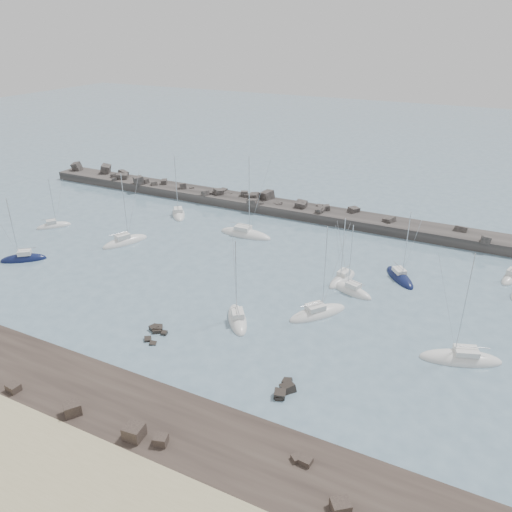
{
  "coord_description": "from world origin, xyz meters",
  "views": [
    {
      "loc": [
        29.89,
        -49.09,
        34.99
      ],
      "look_at": [
        -0.4,
        12.0,
        2.69
      ],
      "focal_mm": 35.0,
      "sensor_mm": 36.0,
      "label": 1
    }
  ],
  "objects": [
    {
      "name": "sailboat_9",
      "position": [
        14.48,
        12.46,
        0.14
      ],
      "size": [
        7.13,
        4.21,
        10.98
      ],
      "color": "silver",
      "rests_on": "ground"
    },
    {
      "name": "sailboat_3",
      "position": [
        -25.64,
        11.74,
        0.15
      ],
      "size": [
        5.7,
        8.7,
        13.36
      ],
      "color": "silver",
      "rests_on": "ground"
    },
    {
      "name": "sailboat_1",
      "position": [
        -25.25,
        27.43,
        0.14
      ],
      "size": [
        6.76,
        7.69,
        12.48
      ],
      "color": "silver",
      "rests_on": "ground"
    },
    {
      "name": "sailboat_12",
      "position": [
        34.88,
        27.12,
        0.15
      ],
      "size": [
        3.84,
        6.78,
        10.54
      ],
      "color": "silver",
      "rests_on": "ground"
    },
    {
      "name": "ground",
      "position": [
        0.0,
        0.0,
        0.0
      ],
      "size": [
        400.0,
        400.0,
        0.0
      ],
      "primitive_type": "plane",
      "color": "slate",
      "rests_on": "ground"
    },
    {
      "name": "breakwater",
      "position": [
        -7.91,
        38.0,
        0.32
      ],
      "size": [
        115.0,
        6.77,
        5.43
      ],
      "color": "#302C2A",
      "rests_on": "ground"
    },
    {
      "name": "sailboat_6",
      "position": [
        12.34,
        15.19,
        0.14
      ],
      "size": [
        3.46,
        7.09,
        10.94
      ],
      "color": "silver",
      "rests_on": "ground"
    },
    {
      "name": "sailboat_4",
      "position": [
        -8.53,
        24.12,
        0.14
      ],
      "size": [
        9.95,
        3.14,
        15.55
      ],
      "color": "silver",
      "rests_on": "ground"
    },
    {
      "name": "sailboat_7",
      "position": [
        12.31,
        4.57,
        0.13
      ],
      "size": [
        7.24,
        8.32,
        13.37
      ],
      "color": "silver",
      "rests_on": "ground"
    },
    {
      "name": "sailboat_11",
      "position": [
        30.23,
        2.65,
        0.13
      ],
      "size": [
        9.6,
        5.72,
        14.37
      ],
      "color": "silver",
      "rests_on": "ground"
    },
    {
      "name": "rock_cluster_near",
      "position": [
        -4.17,
        -8.44,
        0.07
      ],
      "size": [
        2.88,
        4.17,
        1.04
      ],
      "color": "black",
      "rests_on": "ground"
    },
    {
      "name": "sailboat_0",
      "position": [
        -42.49,
        11.69,
        0.13
      ],
      "size": [
        5.35,
        6.01,
        9.94
      ],
      "color": "silver",
      "rests_on": "ground"
    },
    {
      "name": "rock_cluster_far",
      "position": [
        14.41,
        -11.13,
        0.15
      ],
      "size": [
        2.1,
        3.82,
        1.56
      ],
      "color": "black",
      "rests_on": "ground"
    },
    {
      "name": "sailboat_8",
      "position": [
        19.84,
        19.65,
        0.13
      ],
      "size": [
        6.38,
        7.2,
        11.69
      ],
      "color": "#0E163C",
      "rests_on": "ground"
    },
    {
      "name": "sand_strip",
      "position": [
        0.0,
        -32.0,
        0.0
      ],
      "size": [
        140.0,
        14.0,
        1.0
      ],
      "primitive_type": "cube",
      "color": "tan",
      "rests_on": "ground"
    },
    {
      "name": "sailboat_5",
      "position": [
        3.58,
        -1.41,
        0.15
      ],
      "size": [
        6.16,
        7.31,
        11.91
      ],
      "color": "silver",
      "rests_on": "ground"
    },
    {
      "name": "rock_shelf",
      "position": [
        0.27,
        -22.01,
        0.01
      ],
      "size": [
        140.0,
        12.0,
        2.04
      ],
      "color": "#2B221E",
      "rests_on": "ground"
    },
    {
      "name": "sailboat_2",
      "position": [
        -35.82,
        -0.93,
        0.15
      ],
      "size": [
        6.91,
        6.11,
        11.48
      ],
      "color": "#0E163C",
      "rests_on": "ground"
    }
  ]
}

